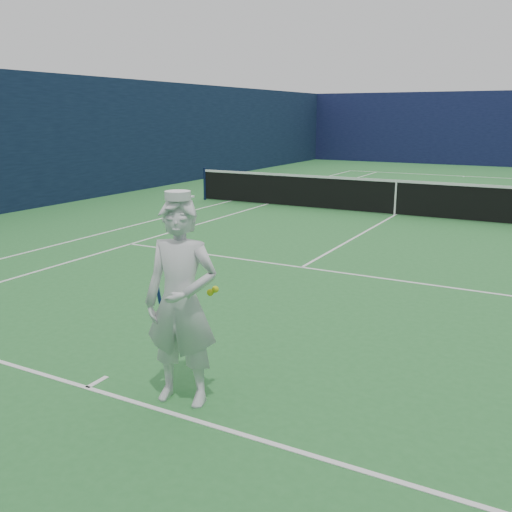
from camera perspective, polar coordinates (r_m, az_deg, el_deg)
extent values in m
plane|color=#2C7434|center=(16.59, 13.68, 3.96)|extent=(80.00, 80.00, 0.00)
cube|color=white|center=(28.15, 20.11, 7.51)|extent=(11.03, 0.06, 0.01)
cube|color=white|center=(6.36, -16.56, -12.52)|extent=(11.03, 0.06, 0.01)
cube|color=white|center=(18.73, -2.78, 5.47)|extent=(0.06, 23.83, 0.01)
cube|color=white|center=(18.06, 0.95, 5.16)|extent=(0.06, 23.77, 0.01)
cube|color=white|center=(22.77, 17.94, 6.33)|extent=(8.23, 0.06, 0.01)
cube|color=white|center=(10.66, 4.59, -1.14)|extent=(8.23, 0.06, 0.01)
cube|color=white|center=(16.59, 13.68, 3.97)|extent=(0.06, 12.80, 0.01)
cube|color=white|center=(28.00, 20.06, 7.48)|extent=(0.06, 0.30, 0.01)
cube|color=white|center=(6.45, -15.60, -12.05)|extent=(0.06, 0.30, 0.01)
cube|color=#10143A|center=(34.08, 22.03, 11.70)|extent=(20.12, 0.12, 4.00)
cube|color=#0E1A35|center=(21.24, -13.53, 11.52)|extent=(0.12, 36.12, 4.00)
cylinder|color=#141E4C|center=(19.14, -5.15, 7.22)|extent=(0.09, 0.09, 1.07)
cube|color=black|center=(16.51, 13.78, 5.67)|extent=(12.79, 0.02, 0.92)
cube|color=white|center=(16.45, 13.87, 7.29)|extent=(12.79, 0.04, 0.07)
cube|color=white|center=(16.52, 13.77, 5.56)|extent=(0.05, 0.03, 0.94)
imported|color=white|center=(5.53, -7.48, -4.70)|extent=(0.82, 0.62, 2.04)
cylinder|color=white|center=(5.29, -7.83, 6.03)|extent=(0.24, 0.24, 0.08)
cube|color=white|center=(5.41, -7.24, 5.90)|extent=(0.20, 0.13, 0.02)
cylinder|color=navy|center=(5.70, -9.72, -3.75)|extent=(0.05, 0.09, 0.22)
cube|color=#1D2D9E|center=(5.80, -9.29, -5.30)|extent=(0.03, 0.02, 0.14)
torus|color=#1D2D9E|center=(5.93, -9.04, -6.96)|extent=(0.31, 0.15, 0.29)
cube|color=beige|center=(5.93, -9.04, -6.96)|extent=(0.22, 0.05, 0.30)
sphere|color=yellow|center=(5.49, -4.60, -3.66)|extent=(0.07, 0.07, 0.07)
sphere|color=yellow|center=(5.48, -4.09, -3.34)|extent=(0.07, 0.07, 0.07)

